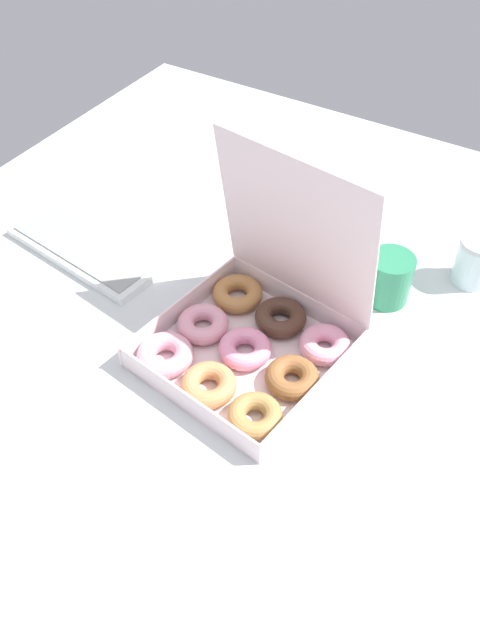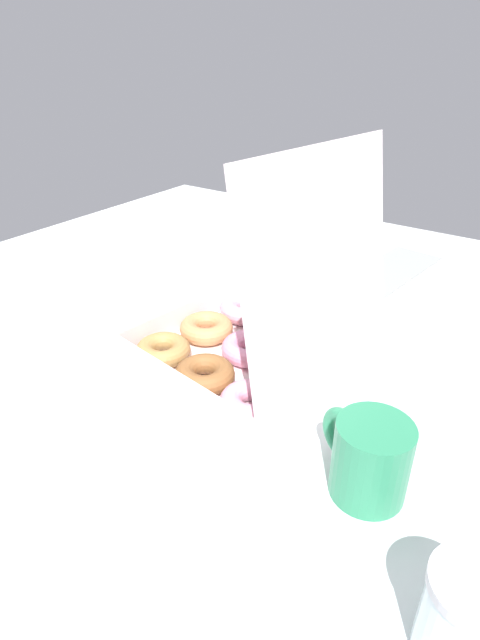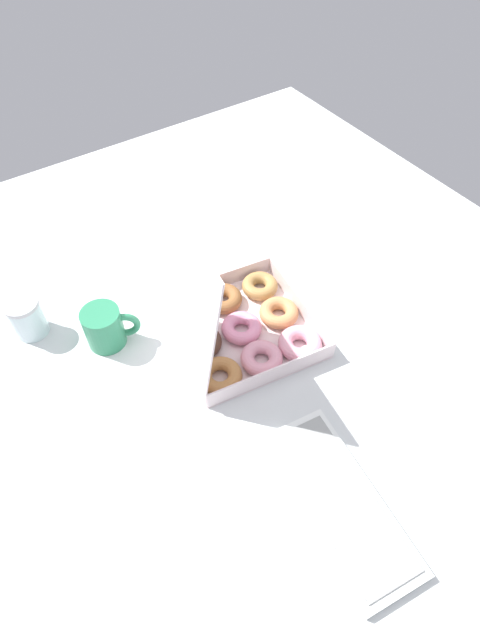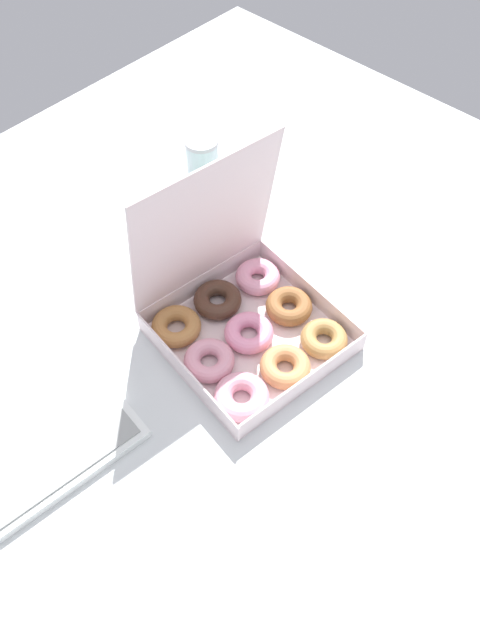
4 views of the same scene
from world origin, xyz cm
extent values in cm
cube|color=silver|center=(0.00, 0.00, -1.00)|extent=(180.00, 180.00, 2.00)
cube|color=white|center=(-4.60, -2.03, 0.20)|extent=(36.15, 36.15, 0.40)
cube|color=white|center=(-20.18, 0.24, 2.83)|extent=(5.00, 31.61, 4.85)
cube|color=white|center=(10.98, -4.30, 2.83)|extent=(5.00, 31.61, 4.85)
cube|color=white|center=(-6.87, -17.61, 2.83)|extent=(30.82, 4.88, 4.85)
cube|color=white|center=(-2.33, 13.55, 2.83)|extent=(30.82, 4.88, 4.85)
cube|color=white|center=(-2.66, 11.28, 21.00)|extent=(32.33, 9.93, 31.56)
torus|color=pink|center=(-16.30, -10.60, 2.04)|extent=(14.52, 14.52, 3.53)
torus|color=tan|center=(-5.90, -12.21, 2.04)|extent=(13.62, 13.62, 3.30)
torus|color=#AF8349|center=(4.16, -13.59, 2.04)|extent=(11.69, 11.69, 3.18)
torus|color=pink|center=(-14.72, -0.71, 2.04)|extent=(12.68, 12.68, 3.25)
torus|color=pink|center=(-4.78, -1.88, 2.04)|extent=(11.24, 11.24, 3.19)
torus|color=#905B31|center=(5.66, -3.34, 2.04)|extent=(13.45, 13.45, 3.39)
torus|color=#B97C42|center=(-13.46, 9.73, 2.04)|extent=(13.66, 13.66, 3.18)
torus|color=#4C3023|center=(-3.04, 8.44, 2.04)|extent=(10.05, 10.05, 3.34)
torus|color=#F9A5C0|center=(7.19, 6.54, 2.04)|extent=(10.27, 10.27, 3.36)
cube|color=white|center=(-49.38, 5.64, 0.90)|extent=(37.77, 18.39, 1.80)
cube|color=#969998|center=(-49.38, 5.64, 2.00)|extent=(34.61, 15.82, 0.40)
cylinder|color=#2C8259|center=(11.18, 26.06, 5.08)|extent=(9.08, 9.08, 10.15)
torus|color=#2C8259|center=(9.13, 21.64, 5.08)|extent=(4.57, 7.33, 7.32)
cylinder|color=black|center=(11.18, 26.06, 8.33)|extent=(7.99, 7.99, 0.61)
cylinder|color=silver|center=(24.15, 39.91, 4.62)|extent=(7.79, 7.79, 9.24)
cylinder|color=#B2B2B7|center=(24.15, 39.91, 9.74)|extent=(8.18, 8.18, 1.00)
cube|color=white|center=(14.94, -30.32, 0.07)|extent=(16.61, 15.43, 0.15)
camera|label=1|loc=(33.00, -65.84, 87.59)|focal=35.00mm
camera|label=2|loc=(55.04, 38.24, 47.72)|focal=28.00mm
camera|label=3|loc=(-66.86, 40.22, 95.32)|focal=28.00mm
camera|label=4|loc=(-57.91, -48.99, 101.98)|focal=35.00mm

